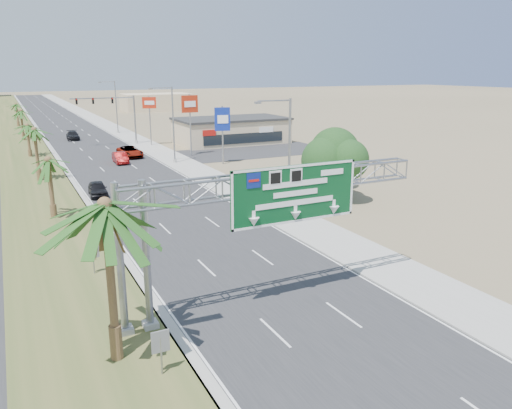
{
  "coord_description": "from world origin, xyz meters",
  "views": [
    {
      "loc": [
        -12.4,
        -11.66,
        12.15
      ],
      "look_at": [
        0.76,
        14.47,
        4.2
      ],
      "focal_mm": 35.0,
      "sensor_mm": 36.0,
      "label": 1
    }
  ],
  "objects_px": {
    "car_right_lane": "(130,152)",
    "car_far": "(73,136)",
    "pole_sign_red_far": "(149,107)",
    "palm_near": "(105,206)",
    "car_left_lane": "(98,189)",
    "store_building": "(231,131)",
    "pole_sign_red_near": "(190,108)",
    "signal_mast": "(122,115)",
    "pole_sign_blue": "(222,121)",
    "sign_gantry": "(264,194)",
    "car_mid_lane": "(120,158)"
  },
  "relations": [
    {
      "from": "car_far",
      "to": "pole_sign_red_near",
      "type": "relative_size",
      "value": 0.58
    },
    {
      "from": "sign_gantry",
      "to": "car_far",
      "type": "distance_m",
      "value": 72.55
    },
    {
      "from": "car_left_lane",
      "to": "palm_near",
      "type": "bearing_deg",
      "value": -94.11
    },
    {
      "from": "sign_gantry",
      "to": "signal_mast",
      "type": "bearing_deg",
      "value": 84.26
    },
    {
      "from": "car_right_lane",
      "to": "car_far",
      "type": "bearing_deg",
      "value": 97.26
    },
    {
      "from": "car_far",
      "to": "store_building",
      "type": "bearing_deg",
      "value": -31.07
    },
    {
      "from": "car_mid_lane",
      "to": "car_right_lane",
      "type": "xyz_separation_m",
      "value": [
        2.26,
        4.14,
        0.05
      ]
    },
    {
      "from": "car_right_lane",
      "to": "pole_sign_red_far",
      "type": "height_order",
      "value": "pole_sign_red_far"
    },
    {
      "from": "car_mid_lane",
      "to": "pole_sign_red_far",
      "type": "relative_size",
      "value": 0.55
    },
    {
      "from": "store_building",
      "to": "pole_sign_red_far",
      "type": "relative_size",
      "value": 2.24
    },
    {
      "from": "palm_near",
      "to": "store_building",
      "type": "relative_size",
      "value": 0.46
    },
    {
      "from": "car_mid_lane",
      "to": "palm_near",
      "type": "bearing_deg",
      "value": -100.27
    },
    {
      "from": "store_building",
      "to": "pole_sign_red_far",
      "type": "bearing_deg",
      "value": 166.1
    },
    {
      "from": "store_building",
      "to": "pole_sign_red_far",
      "type": "distance_m",
      "value": 14.07
    },
    {
      "from": "car_left_lane",
      "to": "car_right_lane",
      "type": "relative_size",
      "value": 0.75
    },
    {
      "from": "palm_near",
      "to": "car_left_lane",
      "type": "height_order",
      "value": "palm_near"
    },
    {
      "from": "pole_sign_red_far",
      "to": "palm_near",
      "type": "bearing_deg",
      "value": -106.56
    },
    {
      "from": "signal_mast",
      "to": "store_building",
      "type": "distance_m",
      "value": 18.08
    },
    {
      "from": "sign_gantry",
      "to": "car_right_lane",
      "type": "xyz_separation_m",
      "value": [
        4.3,
        49.44,
        -5.28
      ]
    },
    {
      "from": "car_far",
      "to": "signal_mast",
      "type": "bearing_deg",
      "value": -53.04
    },
    {
      "from": "signal_mast",
      "to": "car_mid_lane",
      "type": "distance_m",
      "value": 17.74
    },
    {
      "from": "car_mid_lane",
      "to": "pole_sign_red_far",
      "type": "height_order",
      "value": "pole_sign_red_far"
    },
    {
      "from": "car_right_lane",
      "to": "car_left_lane",
      "type": "bearing_deg",
      "value": -115.68
    },
    {
      "from": "sign_gantry",
      "to": "pole_sign_red_far",
      "type": "xyz_separation_m",
      "value": [
        10.06,
        59.29,
        0.27
      ]
    },
    {
      "from": "car_far",
      "to": "pole_sign_red_far",
      "type": "bearing_deg",
      "value": -47.35
    },
    {
      "from": "palm_near",
      "to": "pole_sign_red_far",
      "type": "distance_m",
      "value": 63.87
    },
    {
      "from": "palm_near",
      "to": "pole_sign_blue",
      "type": "bearing_deg",
      "value": 61.27
    },
    {
      "from": "sign_gantry",
      "to": "signal_mast",
      "type": "relative_size",
      "value": 1.63
    },
    {
      "from": "car_right_lane",
      "to": "car_far",
      "type": "height_order",
      "value": "car_right_lane"
    },
    {
      "from": "pole_sign_red_far",
      "to": "car_mid_lane",
      "type": "bearing_deg",
      "value": -119.82
    },
    {
      "from": "store_building",
      "to": "pole_sign_blue",
      "type": "relative_size",
      "value": 2.37
    },
    {
      "from": "signal_mast",
      "to": "car_far",
      "type": "relative_size",
      "value": 2.01
    },
    {
      "from": "car_mid_lane",
      "to": "car_far",
      "type": "height_order",
      "value": "car_far"
    },
    {
      "from": "car_left_lane",
      "to": "pole_sign_blue",
      "type": "distance_m",
      "value": 21.15
    },
    {
      "from": "sign_gantry",
      "to": "pole_sign_red_near",
      "type": "height_order",
      "value": "pole_sign_red_near"
    },
    {
      "from": "sign_gantry",
      "to": "pole_sign_red_far",
      "type": "relative_size",
      "value": 2.09
    },
    {
      "from": "signal_mast",
      "to": "car_left_lane",
      "type": "xyz_separation_m",
      "value": [
        -10.0,
        -33.73,
        -4.14
      ]
    },
    {
      "from": "palm_near",
      "to": "car_right_lane",
      "type": "distance_m",
      "value": 53.21
    },
    {
      "from": "pole_sign_blue",
      "to": "sign_gantry",
      "type": "bearing_deg",
      "value": -110.03
    },
    {
      "from": "signal_mast",
      "to": "pole_sign_red_near",
      "type": "relative_size",
      "value": 1.17
    },
    {
      "from": "car_mid_lane",
      "to": "pole_sign_red_near",
      "type": "xyz_separation_m",
      "value": [
        10.5,
        1.45,
        6.17
      ]
    },
    {
      "from": "store_building",
      "to": "car_left_lane",
      "type": "xyz_separation_m",
      "value": [
        -26.83,
        -27.76,
        -1.29
      ]
    },
    {
      "from": "car_far",
      "to": "pole_sign_blue",
      "type": "height_order",
      "value": "pole_sign_blue"
    },
    {
      "from": "store_building",
      "to": "pole_sign_red_near",
      "type": "bearing_deg",
      "value": -138.44
    },
    {
      "from": "car_far",
      "to": "pole_sign_blue",
      "type": "distance_m",
      "value": 37.14
    },
    {
      "from": "store_building",
      "to": "pole_sign_red_near",
      "type": "height_order",
      "value": "pole_sign_red_near"
    },
    {
      "from": "car_right_lane",
      "to": "pole_sign_red_near",
      "type": "xyz_separation_m",
      "value": [
        8.24,
        -2.69,
        6.13
      ]
    },
    {
      "from": "car_left_lane",
      "to": "car_right_lane",
      "type": "distance_m",
      "value": 22.61
    },
    {
      "from": "car_left_lane",
      "to": "pole_sign_red_far",
      "type": "xyz_separation_m",
      "value": [
        13.83,
        30.97,
        5.61
      ]
    },
    {
      "from": "store_building",
      "to": "car_right_lane",
      "type": "xyz_separation_m",
      "value": [
        -18.76,
        -6.63,
        -1.22
      ]
    }
  ]
}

